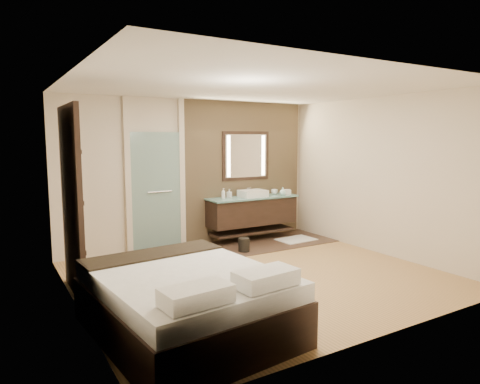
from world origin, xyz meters
TOP-DOWN VIEW (x-y plane):
  - floor at (0.00, 0.00)m, footprint 5.00×5.00m
  - tile_strip at (0.60, 1.60)m, footprint 3.80×1.30m
  - stone_wall at (1.10, 2.21)m, footprint 2.60×0.08m
  - vanity at (1.10, 1.92)m, footprint 1.85×0.55m
  - mirror_unit at (1.10, 2.16)m, footprint 1.06×0.04m
  - frosted_door at (-0.75, 2.20)m, footprint 1.10×0.12m
  - shoji_partition at (-2.43, 0.60)m, footprint 0.06×1.20m
  - bed at (-1.65, -1.16)m, footprint 1.86×2.23m
  - bath_mat at (1.82, 1.44)m, footprint 0.74×0.54m
  - waste_bin at (0.50, 1.24)m, footprint 0.22×0.22m
  - tissue_box at (1.88, 1.83)m, footprint 0.14×0.14m
  - soap_bottle_a at (0.47, 1.95)m, footprint 0.10×0.10m
  - soap_bottle_b at (0.65, 2.04)m, footprint 0.10×0.10m
  - soap_bottle_c at (1.74, 1.78)m, footprint 0.16×0.16m
  - cup at (1.68, 1.99)m, footprint 0.16×0.16m

SIDE VIEW (x-z plane):
  - floor at x=0.00m, z-range 0.00..0.00m
  - tile_strip at x=0.60m, z-range 0.00..0.01m
  - bath_mat at x=1.82m, z-range 0.01..0.03m
  - waste_bin at x=0.50m, z-range 0.00..0.25m
  - bed at x=-1.65m, z-range -0.07..0.74m
  - vanity at x=1.10m, z-range 0.14..1.02m
  - tissue_box at x=1.88m, z-range 0.86..0.97m
  - cup at x=1.68m, z-range 0.86..0.97m
  - soap_bottle_c at x=1.74m, z-range 0.86..1.02m
  - soap_bottle_b at x=0.65m, z-range 0.86..1.03m
  - soap_bottle_a at x=0.47m, z-range 0.86..1.06m
  - frosted_door at x=-0.75m, z-range -0.21..2.49m
  - shoji_partition at x=-2.43m, z-range 0.01..2.41m
  - stone_wall at x=1.10m, z-range 0.00..2.70m
  - mirror_unit at x=1.10m, z-range 1.17..2.13m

